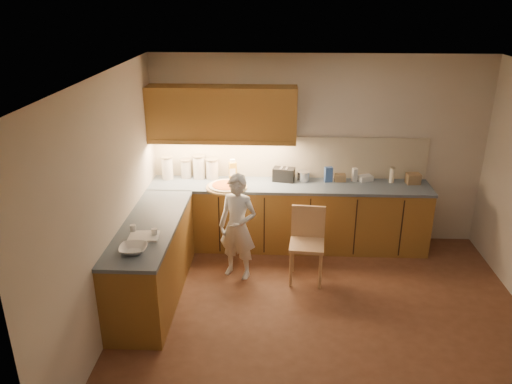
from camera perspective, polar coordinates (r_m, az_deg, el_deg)
room at (r=4.88m, az=8.75°, el=1.95°), size 4.54×4.50×2.62m
l_counter at (r=6.49m, az=-1.07°, el=-4.24°), size 3.77×2.62×0.92m
backsplash at (r=6.89m, az=3.85°, el=4.00°), size 3.75×0.02×0.58m
upper_cabinets at (r=6.60m, az=-3.91°, el=8.96°), size 1.95×0.36×0.73m
pizza_on_board at (r=6.56m, az=-3.35°, el=0.63°), size 0.54×0.54×0.22m
child at (r=6.08m, az=-2.10°, el=-4.01°), size 0.57×0.47×1.33m
wooden_chair at (r=6.12m, az=5.88°, el=-5.32°), size 0.45×0.45×0.92m
mixing_bowl at (r=5.12m, az=-13.85°, el=-6.35°), size 0.30×0.30×0.07m
canister_a at (r=6.95m, az=-10.11°, el=2.76°), size 0.16×0.16×0.32m
canister_b at (r=6.97m, az=-8.01°, el=2.68°), size 0.15×0.15×0.26m
canister_c at (r=6.91m, az=-6.52°, el=2.89°), size 0.17×0.17×0.33m
canister_d at (r=6.88m, az=-5.03°, el=2.68°), size 0.18×0.18×0.29m
oil_jug at (r=6.81m, az=-2.67°, el=2.46°), size 0.12×0.10×0.30m
toaster at (r=6.80m, az=3.20°, el=2.01°), size 0.31×0.22×0.19m
steel_pot at (r=6.83m, az=5.46°, el=1.83°), size 0.18×0.18×0.14m
blue_box at (r=6.83m, az=8.28°, el=2.00°), size 0.11×0.09×0.21m
card_box_a at (r=6.89m, az=9.58°, el=1.64°), size 0.15×0.11×0.10m
white_bottle at (r=6.91m, az=11.21°, el=1.96°), size 0.08×0.08×0.19m
flat_pack at (r=6.98m, az=12.39°, el=1.56°), size 0.22×0.19×0.07m
tall_jar at (r=6.97m, az=15.27°, el=1.90°), size 0.07×0.07×0.21m
card_box_b at (r=7.03m, az=17.52°, el=1.47°), size 0.19×0.16×0.14m
dough_cloth at (r=5.40m, az=-12.69°, el=-4.97°), size 0.33×0.27×0.02m
spice_jar_a at (r=5.51m, az=-13.88°, el=-4.11°), size 0.08×0.08×0.09m
spice_jar_b at (r=5.39m, az=-11.53°, el=-4.55°), size 0.07×0.07×0.08m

